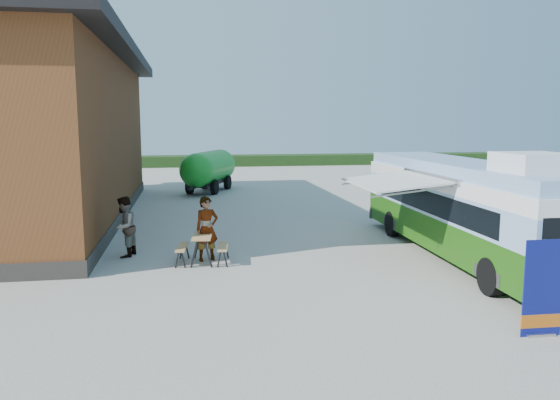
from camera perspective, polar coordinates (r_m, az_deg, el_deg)
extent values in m
plane|color=#BCB7AD|center=(16.18, 3.87, -7.07)|extent=(100.00, 100.00, 0.00)
cube|color=brown|center=(26.09, -24.94, 5.78)|extent=(8.00, 20.00, 7.00)
cube|color=black|center=(26.25, -25.45, 13.97)|extent=(9.60, 21.20, 0.50)
cube|color=#332D28|center=(26.38, -24.52, -1.28)|extent=(8.10, 20.10, 0.50)
cube|color=#264419|center=(54.57, 2.73, 4.23)|extent=(40.00, 3.00, 1.00)
cube|color=#296D12|center=(18.17, 18.37, -3.03)|extent=(2.66, 11.40, 1.04)
cube|color=#8EB0DE|center=(18.02, 18.50, -0.08)|extent=(2.66, 11.40, 0.85)
cube|color=black|center=(17.95, 14.49, 0.06)|extent=(0.29, 9.45, 0.66)
cube|color=black|center=(18.98, 21.03, 0.20)|extent=(0.29, 9.45, 0.66)
cube|color=white|center=(17.94, 18.60, 1.94)|extent=(2.66, 11.40, 0.43)
cube|color=#8EB0DE|center=(17.90, 18.65, 3.22)|extent=(2.52, 11.21, 0.38)
cube|color=white|center=(14.77, 24.99, 3.57)|extent=(1.56, 1.74, 0.47)
cube|color=#2D2D2D|center=(23.28, 12.22, -1.34)|extent=(2.42, 0.26, 0.38)
cylinder|color=black|center=(14.52, 21.19, -7.47)|extent=(0.31, 0.95, 0.94)
cylinder|color=black|center=(20.81, 11.65, -2.45)|extent=(0.31, 0.95, 0.94)
cylinder|color=black|center=(21.62, 16.96, -2.24)|extent=(0.31, 0.95, 0.94)
cube|color=white|center=(16.81, 11.81, 2.12)|extent=(2.39, 3.74, 0.29)
cube|color=#A5A8AD|center=(17.22, 15.44, 2.70)|extent=(0.26, 3.99, 0.15)
cylinder|color=#A5A8AD|center=(15.39, 13.75, 1.13)|extent=(2.39, 0.11, 0.30)
cylinder|color=#A5A8AD|center=(18.27, 10.16, 2.32)|extent=(2.39, 0.11, 0.30)
cube|color=navy|center=(12.10, 25.78, -8.31)|extent=(0.84, 0.05, 1.97)
cube|color=#C75C12|center=(12.29, 25.59, -11.32)|extent=(0.86, 0.06, 0.28)
cube|color=#A5A8AD|center=(12.39, 25.50, -12.57)|extent=(0.60, 0.20, 0.06)
cylinder|color=#A5A8AD|center=(12.11, 25.73, -8.29)|extent=(0.02, 0.02, 1.97)
cube|color=tan|center=(16.66, -8.11, -3.72)|extent=(0.70, 1.39, 0.04)
cube|color=tan|center=(16.79, -10.19, -4.85)|extent=(0.42, 1.36, 0.04)
cube|color=tan|center=(16.69, -5.98, -4.84)|extent=(0.42, 1.36, 0.04)
cube|color=black|center=(16.23, -8.95, -5.60)|extent=(0.06, 0.06, 0.83)
cube|color=black|center=(16.20, -7.52, -5.60)|extent=(0.06, 0.06, 0.83)
cube|color=black|center=(17.31, -8.61, -4.72)|extent=(0.06, 0.06, 0.83)
cube|color=black|center=(17.28, -7.28, -4.72)|extent=(0.06, 0.06, 0.83)
imported|color=#999999|center=(16.90, -7.65, -3.00)|extent=(0.84, 0.67, 1.99)
imported|color=#999999|center=(17.92, -15.98, -2.72)|extent=(0.95, 1.10, 1.92)
cylinder|color=#1B9925|center=(33.66, -7.43, 3.40)|extent=(3.42, 4.81, 1.98)
sphere|color=#1B9925|center=(31.59, -8.71, 3.06)|extent=(1.98, 1.98, 1.98)
sphere|color=#1B9925|center=(35.73, -6.29, 3.69)|extent=(1.98, 1.98, 1.98)
cube|color=black|center=(33.74, -7.40, 1.91)|extent=(2.89, 4.78, 0.22)
cube|color=black|center=(31.08, -9.09, 1.24)|extent=(0.60, 1.28, 0.11)
cylinder|color=black|center=(32.79, -9.41, 1.40)|extent=(0.57, 0.92, 0.88)
cylinder|color=black|center=(32.27, -6.85, 1.34)|extent=(0.57, 0.92, 0.88)
cylinder|color=black|center=(35.25, -7.89, 1.90)|extent=(0.57, 0.92, 0.88)
cylinder|color=black|center=(34.77, -5.50, 1.85)|extent=(0.57, 0.92, 0.88)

